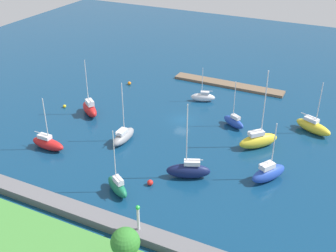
# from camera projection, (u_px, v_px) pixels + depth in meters

# --- Properties ---
(water) EXTENTS (160.00, 160.00, 0.00)m
(water) POSITION_uv_depth(u_px,v_px,m) (182.00, 120.00, 81.16)
(water) COLOR navy
(water) RESTS_ON ground
(pier_dock) EXTENTS (25.02, 3.08, 0.56)m
(pier_dock) POSITION_uv_depth(u_px,v_px,m) (228.00, 84.00, 95.49)
(pier_dock) COLOR brown
(pier_dock) RESTS_ON ground
(breakwater) EXTENTS (68.82, 2.55, 1.17)m
(breakwater) POSITION_uv_depth(u_px,v_px,m) (84.00, 214.00, 56.41)
(breakwater) COLOR slate
(breakwater) RESTS_ON ground
(shoreline_park) EXTENTS (64.17, 8.62, 1.20)m
(shoreline_park) POSITION_uv_depth(u_px,v_px,m) (48.00, 250.00, 50.63)
(shoreline_park) COLOR #478C3D
(shoreline_park) RESTS_ON ground
(harbor_beacon) EXTENTS (0.56, 0.56, 3.73)m
(harbor_beacon) POSITION_uv_depth(u_px,v_px,m) (138.00, 216.00, 51.88)
(harbor_beacon) COLOR silver
(harbor_beacon) RESTS_ON breakwater
(park_tree_mideast) EXTENTS (3.27, 3.27, 5.21)m
(park_tree_mideast) POSITION_uv_depth(u_px,v_px,m) (125.00, 242.00, 45.96)
(park_tree_mideast) COLOR brown
(park_tree_mideast) RESTS_ON shoreline_park
(sailboat_blue_outer_mooring) EXTENTS (5.04, 3.63, 8.87)m
(sailboat_blue_outer_mooring) POSITION_uv_depth(u_px,v_px,m) (234.00, 122.00, 78.31)
(sailboat_blue_outer_mooring) COLOR #2347B2
(sailboat_blue_outer_mooring) RESTS_ON water
(sailboat_yellow_lone_south) EXTENTS (6.48, 6.71, 13.79)m
(sailboat_yellow_lone_south) POSITION_uv_depth(u_px,v_px,m) (258.00, 140.00, 71.74)
(sailboat_yellow_lone_south) COLOR yellow
(sailboat_yellow_lone_south) RESTS_ON water
(sailboat_red_west_end) EXTENTS (6.39, 2.09, 9.45)m
(sailboat_red_west_end) POSITION_uv_depth(u_px,v_px,m) (48.00, 143.00, 71.38)
(sailboat_red_west_end) COLOR red
(sailboat_red_west_end) RESTS_ON water
(sailboat_navy_by_breakwater) EXTENTS (6.85, 4.40, 12.34)m
(sailboat_navy_by_breakwater) POSITION_uv_depth(u_px,v_px,m) (188.00, 170.00, 63.98)
(sailboat_navy_by_breakwater) COLOR #141E4C
(sailboat_navy_by_breakwater) RESTS_ON water
(sailboat_gray_east_end) EXTENTS (2.12, 6.12, 10.88)m
(sailboat_gray_east_end) POSITION_uv_depth(u_px,v_px,m) (123.00, 136.00, 73.49)
(sailboat_gray_east_end) COLOR gray
(sailboat_gray_east_end) RESTS_ON water
(sailboat_green_off_beacon) EXTENTS (5.26, 4.05, 10.09)m
(sailboat_green_off_beacon) POSITION_uv_depth(u_px,v_px,m) (117.00, 186.00, 60.74)
(sailboat_green_off_beacon) COLOR #19724C
(sailboat_green_off_beacon) RESTS_ON water
(sailboat_white_inner_mooring) EXTENTS (5.21, 3.10, 7.32)m
(sailboat_white_inner_mooring) POSITION_uv_depth(u_px,v_px,m) (203.00, 97.00, 87.99)
(sailboat_white_inner_mooring) COLOR white
(sailboat_white_inner_mooring) RESTS_ON water
(sailboat_blue_center_basin) EXTENTS (5.09, 6.43, 9.53)m
(sailboat_blue_center_basin) POSITION_uv_depth(u_px,v_px,m) (268.00, 173.00, 63.50)
(sailboat_blue_center_basin) COLOR #2347B2
(sailboat_blue_center_basin) RESTS_ON water
(sailboat_yellow_mid_basin) EXTENTS (7.20, 4.76, 9.76)m
(sailboat_yellow_mid_basin) POSITION_uv_depth(u_px,v_px,m) (313.00, 126.00, 76.43)
(sailboat_yellow_mid_basin) COLOR yellow
(sailboat_yellow_mid_basin) RESTS_ON water
(sailboat_red_along_channel) EXTENTS (5.95, 5.11, 11.07)m
(sailboat_red_along_channel) POSITION_uv_depth(u_px,v_px,m) (90.00, 109.00, 82.38)
(sailboat_red_along_channel) COLOR red
(sailboat_red_along_channel) RESTS_ON water
(mooring_buoy_red) EXTENTS (0.89, 0.89, 0.89)m
(mooring_buoy_red) POSITION_uv_depth(u_px,v_px,m) (150.00, 183.00, 62.70)
(mooring_buoy_red) COLOR red
(mooring_buoy_red) RESTS_ON water
(mooring_buoy_yellow) EXTENTS (0.64, 0.64, 0.64)m
(mooring_buoy_yellow) POSITION_uv_depth(u_px,v_px,m) (65.00, 106.00, 85.62)
(mooring_buoy_yellow) COLOR yellow
(mooring_buoy_yellow) RESTS_ON water
(mooring_buoy_orange) EXTENTS (0.79, 0.79, 0.79)m
(mooring_buoy_orange) POSITION_uv_depth(u_px,v_px,m) (129.00, 83.00, 95.87)
(mooring_buoy_orange) COLOR orange
(mooring_buoy_orange) RESTS_ON water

